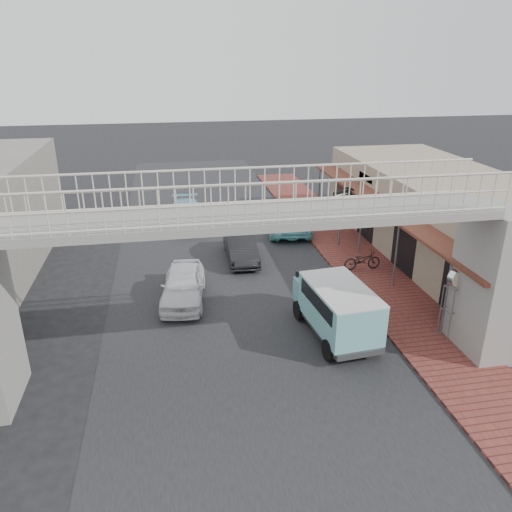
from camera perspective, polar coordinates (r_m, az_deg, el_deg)
name	(u,v)px	position (r m, az deg, el deg)	size (l,w,h in m)	color
ground	(238,313)	(19.60, -2.12, -6.48)	(120.00, 120.00, 0.00)	black
road_strip	(238,312)	(19.60, -2.12, -6.47)	(10.00, 60.00, 0.01)	black
sidewalk	(366,269)	(23.83, 12.45, -1.49)	(3.00, 40.00, 0.10)	brown
shophouse_row	(449,218)	(25.99, 21.15, 4.11)	(7.20, 18.00, 4.00)	gray
footbridge	(256,281)	(14.64, -0.02, -2.92)	(16.40, 2.40, 6.34)	gray
white_hatchback	(183,285)	(20.42, -8.33, -3.28)	(1.66, 4.12, 1.40)	white
dark_sedan	(241,247)	(24.30, -1.76, 1.04)	(1.37, 3.94, 1.30)	black
angkot_curb	(287,219)	(28.44, 3.56, 4.26)	(2.28, 4.94, 1.37)	#80D8DE
angkot_far	(187,214)	(29.55, -7.88, 4.76)	(1.90, 4.67, 1.36)	#80C2DE
angkot_van	(337,304)	(17.70, 9.25, -5.44)	(2.21, 4.25, 2.01)	black
motorcycle_near	(362,260)	(23.51, 12.05, -0.46)	(0.60, 1.73, 0.91)	black
motorcycle_far	(302,210)	(30.34, 5.27, 5.29)	(0.52, 1.84, 1.11)	black
street_clock	(455,281)	(18.15, 21.82, -2.70)	(0.67, 0.63, 2.59)	#59595B
arrow_sign	(352,197)	(26.27, 10.93, 6.58)	(1.81, 1.24, 3.01)	#59595B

